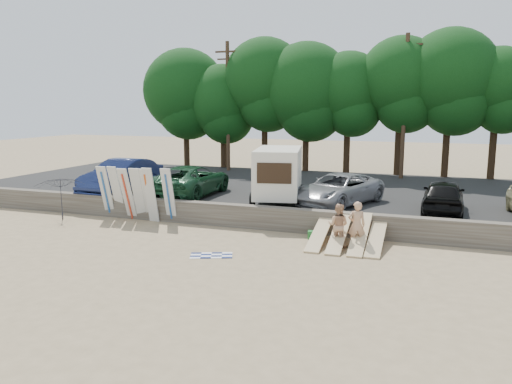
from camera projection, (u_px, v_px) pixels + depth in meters
ground at (314, 255)px, 17.94m from camera, size 120.00×120.00×0.00m
seawall at (330, 223)px, 20.64m from camera, size 44.00×0.50×1.00m
parking_lot at (357, 196)px, 27.63m from camera, size 44.00×14.50×0.70m
treeline at (350, 86)px, 33.67m from camera, size 33.67×6.56×9.46m
utility_poles at (405, 104)px, 31.21m from camera, size 25.80×0.26×9.00m
box_trailer at (278, 172)px, 23.84m from camera, size 2.96×4.39×2.59m
car_0 at (122, 176)px, 26.65m from camera, size 2.09×5.43×1.76m
car_1 at (191, 180)px, 25.81m from camera, size 2.66×5.64×1.56m
car_2 at (338, 189)px, 23.43m from camera, size 4.19×5.70×1.44m
car_3 at (443, 196)px, 21.73m from camera, size 1.83×4.27×1.44m
surfboard_upright_0 at (106, 192)px, 23.60m from camera, size 0.53×0.77×2.52m
surfboard_upright_1 at (117, 192)px, 23.53m from camera, size 0.54×0.77×2.52m
surfboard_upright_2 at (127, 194)px, 23.09m from camera, size 0.50×0.85×2.49m
surfboard_upright_3 at (138, 194)px, 22.99m from camera, size 0.56×0.82×2.51m
surfboard_upright_4 at (149, 195)px, 22.84m from camera, size 0.59×0.86×2.51m
surfboard_upright_5 at (151, 195)px, 22.69m from camera, size 0.52×0.62×2.55m
surfboard_upright_6 at (169, 196)px, 22.52m from camera, size 0.51×0.62×2.55m
surfboard_low_0 at (320, 233)px, 19.35m from camera, size 0.56×2.92×0.82m
surfboard_low_1 at (339, 233)px, 19.00m from camera, size 0.56×2.87×1.01m
surfboard_low_2 at (360, 234)px, 18.76m from camera, size 0.56×2.85×1.06m
surfboard_low_3 at (376, 237)px, 18.68m from camera, size 0.56×2.91×0.85m
beachgoer_a at (357, 225)px, 18.62m from camera, size 0.75×0.61×1.79m
beachgoer_b at (338, 225)px, 18.85m from camera, size 0.86×0.70×1.66m
cooler at (313, 235)px, 20.07m from camera, size 0.42×0.35×0.32m
gear_bag at (336, 239)px, 19.57m from camera, size 0.37×0.34×0.22m
beach_towel at (211, 255)px, 17.83m from camera, size 1.94×1.94×0.00m
beach_umbrella at (61, 198)px, 23.36m from camera, size 3.04×3.02×2.02m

